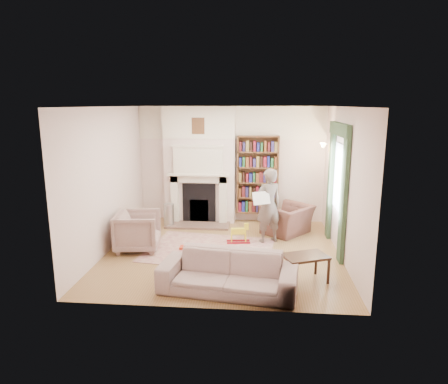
# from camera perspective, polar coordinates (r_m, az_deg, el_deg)

# --- Properties ---
(floor) EXTENTS (4.50, 4.50, 0.00)m
(floor) POSITION_cam_1_polar(r_m,az_deg,el_deg) (7.96, -0.16, -8.51)
(floor) COLOR olive
(floor) RESTS_ON ground
(ceiling) EXTENTS (4.50, 4.50, 0.00)m
(ceiling) POSITION_cam_1_polar(r_m,az_deg,el_deg) (7.43, -0.18, 12.10)
(ceiling) COLOR white
(ceiling) RESTS_ON wall_back
(wall_back) EXTENTS (4.50, 0.00, 4.50)m
(wall_back) POSITION_cam_1_polar(r_m,az_deg,el_deg) (9.78, 1.04, 3.95)
(wall_back) COLOR white
(wall_back) RESTS_ON floor
(wall_front) EXTENTS (4.50, 0.00, 4.50)m
(wall_front) POSITION_cam_1_polar(r_m,az_deg,el_deg) (5.39, -2.37, -3.12)
(wall_front) COLOR white
(wall_front) RESTS_ON floor
(wall_left) EXTENTS (0.00, 4.50, 4.50)m
(wall_left) POSITION_cam_1_polar(r_m,az_deg,el_deg) (8.09, -16.26, 1.65)
(wall_left) COLOR white
(wall_left) RESTS_ON floor
(wall_right) EXTENTS (0.00, 4.50, 4.50)m
(wall_right) POSITION_cam_1_polar(r_m,az_deg,el_deg) (7.70, 16.75, 1.10)
(wall_right) COLOR white
(wall_right) RESTS_ON floor
(fireplace) EXTENTS (1.70, 0.58, 2.80)m
(fireplace) POSITION_cam_1_polar(r_m,az_deg,el_deg) (9.67, -3.49, 3.75)
(fireplace) COLOR white
(fireplace) RESTS_ON floor
(bookcase) EXTENTS (1.00, 0.24, 1.85)m
(bookcase) POSITION_cam_1_polar(r_m,az_deg,el_deg) (9.66, 4.83, 2.46)
(bookcase) COLOR brown
(bookcase) RESTS_ON floor
(window) EXTENTS (0.02, 0.90, 1.30)m
(window) POSITION_cam_1_polar(r_m,az_deg,el_deg) (8.07, 16.12, 2.00)
(window) COLOR silver
(window) RESTS_ON wall_right
(curtain_left) EXTENTS (0.07, 0.32, 2.40)m
(curtain_left) POSITION_cam_1_polar(r_m,az_deg,el_deg) (7.44, 16.73, -0.86)
(curtain_left) COLOR #314A2F
(curtain_left) RESTS_ON floor
(curtain_right) EXTENTS (0.07, 0.32, 2.40)m
(curtain_right) POSITION_cam_1_polar(r_m,az_deg,el_deg) (8.79, 14.95, 1.23)
(curtain_right) COLOR #314A2F
(curtain_right) RESTS_ON floor
(pelmet) EXTENTS (0.09, 1.70, 0.24)m
(pelmet) POSITION_cam_1_polar(r_m,az_deg,el_deg) (7.96, 16.20, 8.61)
(pelmet) COLOR #314A2F
(pelmet) RESTS_ON wall_right
(wall_sconce) EXTENTS (0.20, 0.24, 0.24)m
(wall_sconce) POSITION_cam_1_polar(r_m,az_deg,el_deg) (9.05, 13.71, 6.10)
(wall_sconce) COLOR gold
(wall_sconce) RESTS_ON wall_right
(rug) EXTENTS (2.66, 2.18, 0.01)m
(rug) POSITION_cam_1_polar(r_m,az_deg,el_deg) (8.04, -2.12, -8.23)
(rug) COLOR beige
(rug) RESTS_ON floor
(armchair_reading) EXTENTS (1.30, 1.31, 0.64)m
(armchair_reading) POSITION_cam_1_polar(r_m,az_deg,el_deg) (9.04, 9.07, -3.91)
(armchair_reading) COLOR #4D292A
(armchair_reading) RESTS_ON floor
(armchair_left) EXTENTS (0.94, 0.92, 0.77)m
(armchair_left) POSITION_cam_1_polar(r_m,az_deg,el_deg) (8.12, -12.20, -5.48)
(armchair_left) COLOR #B1A092
(armchair_left) RESTS_ON floor
(sofa) EXTENTS (2.19, 1.10, 0.61)m
(sofa) POSITION_cam_1_polar(r_m,az_deg,el_deg) (6.26, 0.58, -11.47)
(sofa) COLOR #AFA590
(sofa) RESTS_ON floor
(man_reading) EXTENTS (0.68, 0.60, 1.57)m
(man_reading) POSITION_cam_1_polar(r_m,az_deg,el_deg) (8.32, 6.35, -1.97)
(man_reading) COLOR #63574F
(man_reading) RESTS_ON floor
(newspaper) EXTENTS (0.38, 0.27, 0.25)m
(newspaper) POSITION_cam_1_polar(r_m,az_deg,el_deg) (8.08, 5.35, -0.87)
(newspaper) COLOR white
(newspaper) RESTS_ON man_reading
(coffee_table) EXTENTS (0.82, 0.68, 0.45)m
(coffee_table) POSITION_cam_1_polar(r_m,az_deg,el_deg) (6.76, 11.47, -10.64)
(coffee_table) COLOR black
(coffee_table) RESTS_ON floor
(paraffin_heater) EXTENTS (0.28, 0.28, 0.55)m
(paraffin_heater) POSITION_cam_1_polar(r_m,az_deg,el_deg) (9.55, -7.88, -3.27)
(paraffin_heater) COLOR #B7BBC0
(paraffin_heater) RESTS_ON floor
(rocking_horse) EXTENTS (0.51, 0.26, 0.43)m
(rocking_horse) POSITION_cam_1_polar(r_m,az_deg,el_deg) (8.35, 2.07, -5.92)
(rocking_horse) COLOR yellow
(rocking_horse) RESTS_ON rug
(board_game) EXTENTS (0.40, 0.40, 0.03)m
(board_game) POSITION_cam_1_polar(r_m,az_deg,el_deg) (7.68, -5.94, -9.14)
(board_game) COLOR #E4CB50
(board_game) RESTS_ON rug
(game_box_lid) EXTENTS (0.27, 0.18, 0.04)m
(game_box_lid) POSITION_cam_1_polar(r_m,az_deg,el_deg) (8.10, -5.37, -7.90)
(game_box_lid) COLOR red
(game_box_lid) RESTS_ON rug
(comic_annuals) EXTENTS (0.73, 0.71, 0.02)m
(comic_annuals) POSITION_cam_1_polar(r_m,az_deg,el_deg) (7.53, 1.57, -9.58)
(comic_annuals) COLOR red
(comic_annuals) RESTS_ON rug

